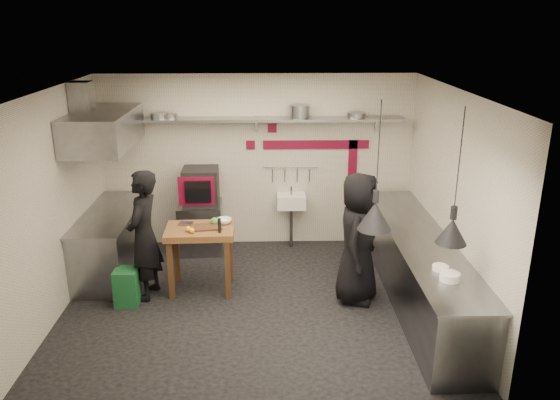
{
  "coord_description": "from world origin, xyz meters",
  "views": [
    {
      "loc": [
        0.16,
        -6.46,
        3.64
      ],
      "look_at": [
        0.33,
        0.3,
        1.35
      ],
      "focal_mm": 35.0,
      "sensor_mm": 36.0,
      "label": 1
    }
  ],
  "objects_px": {
    "combi_oven": "(201,186)",
    "green_bin": "(127,287)",
    "oven_stand": "(201,227)",
    "chef_left": "(144,235)",
    "prep_table": "(201,259)",
    "chef_right": "(358,238)"
  },
  "relations": [
    {
      "from": "prep_table",
      "to": "chef_left",
      "type": "relative_size",
      "value": 0.52
    },
    {
      "from": "oven_stand",
      "to": "combi_oven",
      "type": "bearing_deg",
      "value": 30.06
    },
    {
      "from": "green_bin",
      "to": "chef_right",
      "type": "height_order",
      "value": "chef_right"
    },
    {
      "from": "combi_oven",
      "to": "green_bin",
      "type": "height_order",
      "value": "combi_oven"
    },
    {
      "from": "oven_stand",
      "to": "chef_right",
      "type": "height_order",
      "value": "chef_right"
    },
    {
      "from": "oven_stand",
      "to": "chef_right",
      "type": "bearing_deg",
      "value": -38.11
    },
    {
      "from": "combi_oven",
      "to": "prep_table",
      "type": "bearing_deg",
      "value": -86.36
    },
    {
      "from": "prep_table",
      "to": "combi_oven",
      "type": "bearing_deg",
      "value": 93.32
    },
    {
      "from": "green_bin",
      "to": "oven_stand",
      "type": "bearing_deg",
      "value": 65.68
    },
    {
      "from": "oven_stand",
      "to": "chef_left",
      "type": "height_order",
      "value": "chef_left"
    },
    {
      "from": "prep_table",
      "to": "chef_left",
      "type": "xyz_separation_m",
      "value": [
        -0.72,
        -0.17,
        0.43
      ]
    },
    {
      "from": "oven_stand",
      "to": "prep_table",
      "type": "relative_size",
      "value": 0.87
    },
    {
      "from": "prep_table",
      "to": "chef_left",
      "type": "bearing_deg",
      "value": -168.47
    },
    {
      "from": "oven_stand",
      "to": "green_bin",
      "type": "xyz_separation_m",
      "value": [
        -0.78,
        -1.73,
        -0.15
      ]
    },
    {
      "from": "oven_stand",
      "to": "combi_oven",
      "type": "height_order",
      "value": "combi_oven"
    },
    {
      "from": "combi_oven",
      "to": "chef_right",
      "type": "xyz_separation_m",
      "value": [
        2.23,
        -1.68,
        -0.21
      ]
    },
    {
      "from": "oven_stand",
      "to": "combi_oven",
      "type": "distance_m",
      "value": 0.69
    },
    {
      "from": "oven_stand",
      "to": "chef_right",
      "type": "relative_size",
      "value": 0.45
    },
    {
      "from": "combi_oven",
      "to": "oven_stand",
      "type": "bearing_deg",
      "value": -149.94
    },
    {
      "from": "chef_left",
      "to": "chef_right",
      "type": "height_order",
      "value": "chef_left"
    },
    {
      "from": "combi_oven",
      "to": "green_bin",
      "type": "distance_m",
      "value": 2.1
    },
    {
      "from": "combi_oven",
      "to": "prep_table",
      "type": "relative_size",
      "value": 0.63
    }
  ]
}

